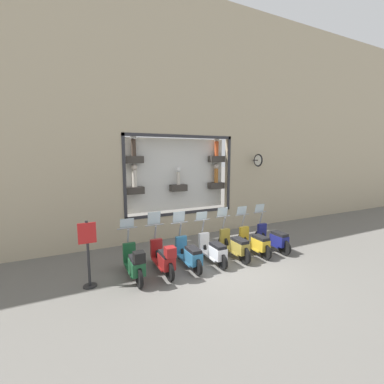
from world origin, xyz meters
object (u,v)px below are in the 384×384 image
object	(u,v)px
scooter_teal_4	(189,254)
scooter_navy_0	(273,238)
scooter_yellow_1	(255,242)
shop_sign_post	(88,251)
scooter_olive_2	(235,245)
scooter_red_5	(164,258)
scooter_green_6	(135,263)
scooter_white_3	(213,250)

from	to	relation	value
scooter_teal_4	scooter_navy_0	bearing A→B (deg)	-89.95
scooter_yellow_1	shop_sign_post	size ratio (longest dim) A/B	1.00
scooter_navy_0	scooter_yellow_1	distance (m)	0.86
scooter_olive_2	shop_sign_post	xyz separation A→B (m)	(0.10, 4.61, 0.53)
scooter_navy_0	scooter_teal_4	distance (m)	3.43
scooter_red_5	scooter_olive_2	bearing A→B (deg)	-88.74
scooter_yellow_1	scooter_olive_2	size ratio (longest dim) A/B	0.99
scooter_navy_0	shop_sign_post	size ratio (longest dim) A/B	1.00
scooter_green_6	scooter_yellow_1	bearing A→B (deg)	-89.28
scooter_yellow_1	shop_sign_post	world-z (taller)	shop_sign_post
scooter_yellow_1	scooter_green_6	bearing A→B (deg)	90.72
scooter_olive_2	scooter_white_3	xyz separation A→B (m)	(-0.01, 0.86, -0.03)
scooter_white_3	scooter_teal_4	bearing A→B (deg)	89.79
scooter_white_3	shop_sign_post	distance (m)	3.79
scooter_yellow_1	scooter_teal_4	size ratio (longest dim) A/B	1.00
scooter_olive_2	scooter_white_3	world-z (taller)	scooter_olive_2
scooter_white_3	scooter_olive_2	bearing A→B (deg)	-89.47
scooter_teal_4	shop_sign_post	bearing A→B (deg)	88.01
scooter_white_3	scooter_red_5	bearing A→B (deg)	91.62
scooter_yellow_1	scooter_teal_4	distance (m)	2.57
scooter_green_6	shop_sign_post	size ratio (longest dim) A/B	1.00
scooter_white_3	scooter_teal_4	world-z (taller)	scooter_teal_4
scooter_olive_2	scooter_green_6	distance (m)	3.43
scooter_olive_2	scooter_red_5	bearing A→B (deg)	91.26
shop_sign_post	scooter_navy_0	bearing A→B (deg)	-90.88
shop_sign_post	scooter_olive_2	bearing A→B (deg)	-91.19
scooter_yellow_1	scooter_white_3	bearing A→B (deg)	90.10
scooter_yellow_1	scooter_red_5	size ratio (longest dim) A/B	1.00
shop_sign_post	scooter_teal_4	bearing A→B (deg)	-91.99
scooter_olive_2	scooter_green_6	xyz separation A→B (m)	(-0.06, 3.43, 0.04)
scooter_teal_4	shop_sign_post	distance (m)	2.95
scooter_yellow_1	shop_sign_post	distance (m)	5.49
scooter_navy_0	scooter_green_6	xyz separation A→B (m)	(-0.06, 5.15, 0.04)
scooter_navy_0	scooter_red_5	xyz separation A→B (m)	(-0.05, 4.29, 0.05)
scooter_olive_2	shop_sign_post	distance (m)	4.64
scooter_yellow_1	scooter_red_5	xyz separation A→B (m)	(-0.05, 3.43, 0.06)
scooter_teal_4	scooter_green_6	xyz separation A→B (m)	(-0.05, 1.72, 0.06)
scooter_navy_0	scooter_white_3	xyz separation A→B (m)	(-0.01, 2.57, -0.02)
scooter_teal_4	scooter_red_5	world-z (taller)	scooter_red_5
scooter_white_3	scooter_yellow_1	bearing A→B (deg)	-89.90
scooter_white_3	scooter_red_5	size ratio (longest dim) A/B	0.99
scooter_white_3	scooter_green_6	bearing A→B (deg)	91.13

